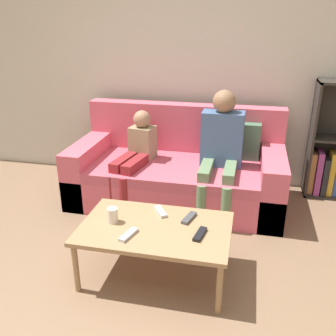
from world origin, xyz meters
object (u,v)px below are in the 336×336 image
couch (179,172)px  tv_remote_3 (189,218)px  tv_remote_0 (200,234)px  cup_near (113,215)px  tv_remote_2 (129,235)px  person_adult (221,144)px  coffee_table (155,231)px  person_child (135,154)px  tv_remote_1 (161,211)px

couch → tv_remote_3: couch is taller
couch → tv_remote_0: couch is taller
cup_near → tv_remote_0: cup_near is taller
tv_remote_2 → tv_remote_3: (0.35, 0.30, 0.00)m
couch → cup_near: bearing=-100.4°
person_adult → tv_remote_3: person_adult is taller
coffee_table → tv_remote_3: (0.21, 0.15, 0.05)m
cup_near → tv_remote_2: bearing=-42.5°
coffee_table → person_adult: person_adult is taller
tv_remote_2 → coffee_table: bearing=63.5°
cup_near → tv_remote_2: size_ratio=0.61×
person_child → tv_remote_2: 1.28m
couch → coffee_table: 1.25m
tv_remote_0 → person_adult: bearing=99.2°
couch → tv_remote_3: (0.29, -1.10, 0.12)m
coffee_table → person_adult: bearing=73.6°
tv_remote_1 → tv_remote_0: bearing=-69.1°
person_adult → tv_remote_1: 1.04m
tv_remote_2 → tv_remote_1: bearing=85.3°
person_child → tv_remote_3: person_child is taller
tv_remote_3 → tv_remote_2: bearing=-124.2°
tv_remote_0 → tv_remote_3: bearing=128.8°
person_adult → coffee_table: bearing=-105.7°
cup_near → tv_remote_3: (0.52, 0.15, -0.04)m
couch → person_adult: bearing=-13.5°
person_adult → tv_remote_0: size_ratio=6.41×
person_child → tv_remote_2: bearing=-64.6°
couch → tv_remote_3: 1.14m
tv_remote_0 → tv_remote_1: (-0.33, 0.24, 0.00)m
tv_remote_0 → tv_remote_3: same height
cup_near → tv_remote_3: cup_near is taller
person_adult → tv_remote_2: bearing=-109.5°
coffee_table → person_adult: 1.23m
couch → cup_near: couch is taller
person_child → tv_remote_3: (0.68, -0.93, -0.10)m
cup_near → tv_remote_1: size_ratio=0.63×
couch → tv_remote_2: (-0.06, -1.40, 0.12)m
tv_remote_1 → tv_remote_3: size_ratio=0.96×
coffee_table → tv_remote_3: 0.26m
person_adult → cup_near: (-0.64, -1.15, -0.20)m
person_adult → tv_remote_1: (-0.35, -0.95, -0.24)m
tv_remote_0 → tv_remote_2: bearing=-156.3°
tv_remote_1 → tv_remote_3: same height
tv_remote_0 → tv_remote_2: (-0.46, -0.11, 0.00)m
tv_remote_3 → cup_near: bearing=-148.5°
couch → coffee_table: couch is taller
cup_near → tv_remote_2: cup_near is taller
couch → person_child: bearing=-157.7°
person_adult → cup_near: size_ratio=10.51×
cup_near → couch: bearing=79.6°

